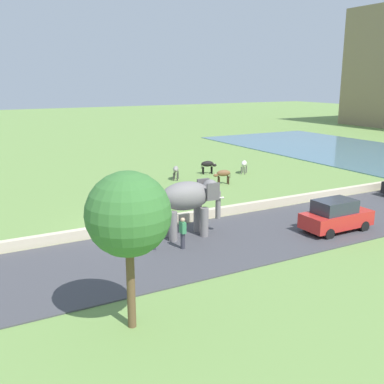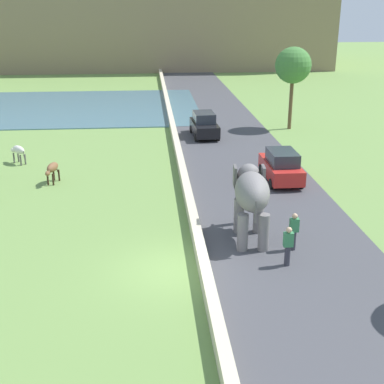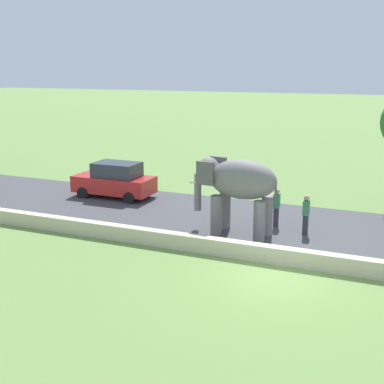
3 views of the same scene
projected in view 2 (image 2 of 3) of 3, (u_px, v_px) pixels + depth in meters
The scene contains 12 objects.
ground_plane at pixel (171, 270), 19.75m from camera, with size 220.00×220.00×0.00m, color #6B8E47.
road_surface at pixel (226, 137), 38.85m from camera, with size 7.00×120.00×0.06m, color #424247.
barrier_wall at pixel (176, 141), 36.59m from camera, with size 0.40×110.00×0.57m, color beige.
lake at pixel (5, 108), 49.06m from camera, with size 36.00×18.00×0.08m, color slate.
elephant at pixel (251, 194), 21.57m from camera, with size 1.62×3.52×2.99m.
person_beside_elephant at pixel (294, 231), 20.96m from camera, with size 0.36×0.22×1.63m.
person_trailing at pixel (288, 246), 19.71m from camera, with size 0.36×0.22×1.63m.
car_black at pixel (204, 125), 38.66m from camera, with size 1.93×4.07×1.80m.
car_red at pixel (281, 166), 29.06m from camera, with size 1.81×4.01×1.80m.
cow_brown at pixel (52, 169), 28.83m from camera, with size 0.72×1.42×1.15m.
cow_white at pixel (18, 151), 32.30m from camera, with size 1.20×1.23×1.15m.
tree_mid at pixel (293, 66), 39.77m from camera, with size 2.74×2.74×6.27m.
Camera 2 is at (-0.70, -17.54, 9.53)m, focal length 49.25 mm.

